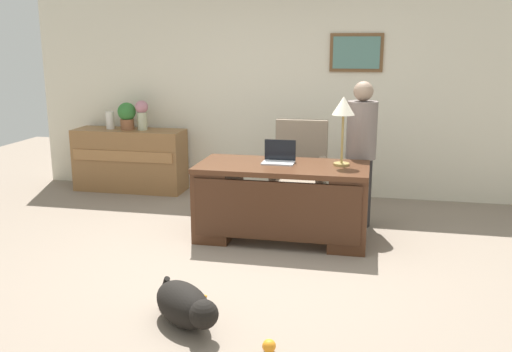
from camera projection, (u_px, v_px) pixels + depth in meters
The scene contains 14 objects.
ground_plane at pixel (247, 263), 5.09m from camera, with size 12.00×12.00×0.00m, color gray.
back_wall at pixel (291, 91), 7.25m from camera, with size 7.00×0.16×2.70m.
desk at pixel (282, 200), 5.64m from camera, with size 1.70×0.81×0.77m.
credenza at pixel (130, 160), 7.57m from camera, with size 1.49×0.50×0.83m.
armchair at pixel (299, 173), 6.47m from camera, with size 0.60×0.59×1.09m.
person_standing at pixel (361, 154), 5.98m from camera, with size 0.32×0.32×1.57m.
dog_lying at pixel (186, 305), 3.93m from camera, with size 0.63×0.60×0.30m.
laptop at pixel (279, 157), 5.66m from camera, with size 0.32×0.22×0.22m.
desk_lamp at pixel (343, 110), 5.42m from camera, with size 0.22×0.22×0.68m.
vase_with_flowers at pixel (142, 113), 7.38m from camera, with size 0.17×0.17×0.39m.
vase_empty at pixel (110, 120), 7.50m from camera, with size 0.11×0.11×0.23m, color silver.
potted_plant at pixel (127, 115), 7.43m from camera, with size 0.24×0.24×0.36m.
dog_toy_ball at pixel (269, 346), 3.62m from camera, with size 0.09×0.09×0.09m, color orange.
dog_toy_bone at pixel (198, 299), 4.32m from camera, with size 0.18×0.05×0.05m, color orange.
Camera 1 is at (1.07, -4.65, 1.95)m, focal length 39.31 mm.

